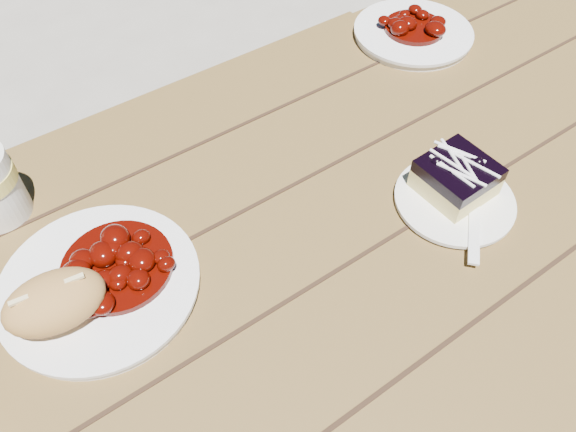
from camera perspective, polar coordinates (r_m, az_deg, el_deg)
picnic_table at (r=0.89m, az=-6.66°, el=-12.38°), size 2.00×1.55×0.75m
main_plate at (r=0.77m, az=-18.56°, el=-6.69°), size 0.25×0.25×0.02m
goulash_stew at (r=0.75m, az=-17.21°, el=-4.19°), size 0.15×0.15×0.04m
bread_roll at (r=0.73m, az=-22.63°, el=-8.05°), size 0.13×0.10×0.06m
dessert_plate at (r=0.86m, az=16.53°, el=1.48°), size 0.17×0.17×0.01m
blueberry_cake at (r=0.85m, az=16.74°, el=3.79°), size 0.10×0.10×0.05m
fork_dessert at (r=0.82m, az=18.38°, el=-1.17°), size 0.14×0.13×0.00m
second_plate at (r=1.17m, az=12.57°, el=17.63°), size 0.22×0.22×0.02m
second_stew at (r=1.16m, az=12.83°, el=18.83°), size 0.11×0.11×0.04m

